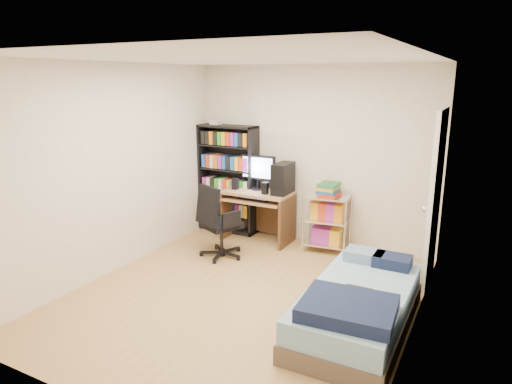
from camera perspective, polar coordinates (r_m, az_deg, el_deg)
The scene contains 7 objects.
room at distance 4.69m, azimuth -1.73°, elevation 0.94°, with size 3.58×4.08×2.58m.
media_shelf at distance 6.96m, azimuth -3.51°, elevation 1.80°, with size 0.92×0.31×1.70m.
computer_desk at distance 6.56m, azimuth 1.17°, elevation -0.48°, with size 0.98×0.57×1.24m.
office_chair at distance 6.06m, azimuth -4.68°, elevation -5.28°, with size 0.77×0.77×0.98m.
wire_cart at distance 6.24m, azimuth 8.92°, elevation -1.83°, with size 0.63×0.48×0.96m.
bed at distance 4.51m, azimuth 12.57°, elevation -13.87°, with size 0.90×1.80×0.51m.
door at distance 5.50m, azimuth 21.46°, elevation -0.75°, with size 0.12×0.80×2.00m.
Camera 1 is at (2.25, -3.97, 2.31)m, focal length 32.00 mm.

